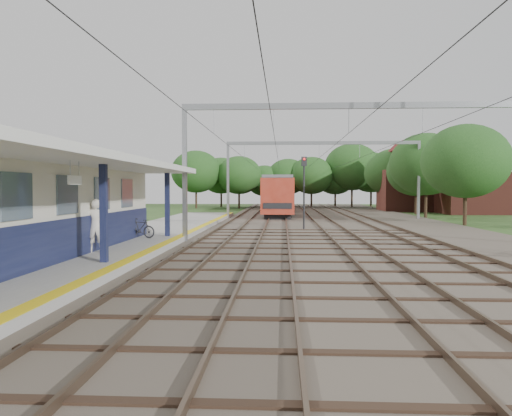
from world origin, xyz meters
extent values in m
plane|color=#2D4C1E|center=(0.00, 0.00, 0.00)|extent=(160.00, 160.00, 0.00)
cube|color=#473D33|center=(4.00, 30.00, 0.05)|extent=(18.00, 90.00, 0.10)
cube|color=gray|center=(-7.50, 14.00, 0.17)|extent=(5.00, 52.00, 0.35)
cube|color=yellow|center=(-5.25, 14.00, 0.35)|extent=(0.45, 52.00, 0.01)
cube|color=beige|center=(-8.90, 7.00, 2.05)|extent=(3.20, 18.00, 3.40)
cube|color=#12183A|center=(-7.28, 7.00, 1.05)|extent=(0.06, 18.00, 1.40)
cube|color=slate|center=(-7.27, 7.00, 2.55)|extent=(0.05, 16.00, 1.30)
cube|color=#12183A|center=(-5.90, 6.00, 1.95)|extent=(0.22, 0.22, 3.20)
cube|color=#12183A|center=(-5.90, 15.00, 1.95)|extent=(0.22, 0.22, 3.20)
cube|color=silver|center=(-7.80, 6.00, 3.67)|extent=(6.40, 20.00, 0.24)
cube|color=white|center=(-6.00, 4.00, 3.00)|extent=(0.06, 0.85, 0.26)
cube|color=brown|center=(-4.22, 30.00, 0.17)|extent=(0.07, 88.00, 0.15)
cube|color=brown|center=(-2.78, 30.00, 0.17)|extent=(0.07, 88.00, 0.15)
cube|color=brown|center=(-1.22, 30.00, 0.17)|extent=(0.07, 88.00, 0.15)
cube|color=brown|center=(0.22, 30.00, 0.17)|extent=(0.07, 88.00, 0.15)
cube|color=brown|center=(2.48, 30.00, 0.17)|extent=(0.07, 88.00, 0.15)
cube|color=brown|center=(3.92, 30.00, 0.17)|extent=(0.07, 88.00, 0.15)
cube|color=brown|center=(6.08, 30.00, 0.17)|extent=(0.07, 88.00, 0.15)
cube|color=brown|center=(7.52, 30.00, 0.17)|extent=(0.07, 88.00, 0.15)
cube|color=gray|center=(-5.00, 15.00, 3.50)|extent=(0.22, 0.22, 7.00)
cube|color=gray|center=(3.50, 15.00, 6.85)|extent=(17.00, 0.20, 0.30)
cube|color=gray|center=(-5.00, 35.00, 3.50)|extent=(0.22, 0.22, 7.00)
cube|color=gray|center=(12.00, 35.00, 3.50)|extent=(0.22, 0.22, 7.00)
cube|color=gray|center=(3.50, 35.00, 6.85)|extent=(17.00, 0.20, 0.30)
cylinder|color=black|center=(-3.50, 30.00, 5.50)|extent=(0.02, 88.00, 0.02)
cylinder|color=black|center=(-0.50, 30.00, 5.50)|extent=(0.02, 88.00, 0.02)
cylinder|color=black|center=(3.20, 30.00, 5.50)|extent=(0.02, 88.00, 0.02)
cylinder|color=black|center=(6.80, 30.00, 5.50)|extent=(0.02, 88.00, 0.02)
cylinder|color=#382619|center=(-10.00, 61.00, 1.44)|extent=(0.28, 0.28, 2.88)
ellipsoid|color=#194117|center=(-10.00, 61.00, 4.96)|extent=(6.72, 6.72, 5.76)
cylinder|color=#382619|center=(-4.00, 63.00, 1.26)|extent=(0.28, 0.28, 2.52)
ellipsoid|color=#194117|center=(-4.00, 63.00, 4.34)|extent=(5.88, 5.88, 5.04)
cylinder|color=#382619|center=(2.00, 60.00, 1.62)|extent=(0.28, 0.28, 3.24)
ellipsoid|color=#194117|center=(2.00, 60.00, 5.58)|extent=(7.56, 7.56, 6.48)
cylinder|color=#382619|center=(8.00, 62.00, 1.35)|extent=(0.28, 0.28, 2.70)
ellipsoid|color=#194117|center=(8.00, 62.00, 4.65)|extent=(6.30, 6.30, 5.40)
cylinder|color=#382619|center=(14.50, 38.00, 1.26)|extent=(0.28, 0.28, 2.52)
ellipsoid|color=#194117|center=(14.50, 38.00, 4.34)|extent=(5.88, 5.88, 5.04)
cylinder|color=#382619|center=(15.00, 54.00, 1.44)|extent=(0.28, 0.28, 2.88)
ellipsoid|color=#194117|center=(15.00, 54.00, 4.96)|extent=(6.72, 6.72, 5.76)
cube|color=brown|center=(21.00, 46.00, 2.25)|extent=(7.00, 6.00, 4.50)
cube|color=maroon|center=(21.00, 46.00, 5.40)|extent=(4.99, 6.12, 4.99)
cube|color=brown|center=(16.00, 52.00, 2.50)|extent=(8.00, 6.00, 5.00)
cube|color=maroon|center=(16.00, 52.00, 5.90)|extent=(5.52, 6.12, 5.52)
imported|color=beige|center=(-7.12, 8.43, 1.36)|extent=(0.85, 0.68, 2.02)
imported|color=black|center=(-7.00, 13.96, 0.83)|extent=(1.64, 0.87, 0.95)
cube|color=black|center=(-0.50, 41.22, 0.32)|extent=(2.32, 16.53, 0.44)
cube|color=#A12918|center=(-0.50, 41.22, 2.12)|extent=(2.90, 17.97, 3.14)
cube|color=black|center=(-0.50, 41.22, 2.45)|extent=(2.94, 16.53, 0.90)
cube|color=slate|center=(-0.50, 41.22, 3.81)|extent=(2.66, 17.97, 0.28)
cube|color=black|center=(-0.50, 59.79, 0.32)|extent=(2.32, 16.53, 0.44)
cube|color=#A12918|center=(-0.50, 59.79, 2.12)|extent=(2.90, 17.97, 3.14)
cube|color=black|center=(-0.50, 59.79, 2.45)|extent=(2.94, 16.53, 0.90)
cube|color=slate|center=(-0.50, 59.79, 3.81)|extent=(2.66, 17.97, 0.28)
cylinder|color=black|center=(1.35, 23.02, 2.22)|extent=(0.14, 0.14, 4.45)
cube|color=black|center=(1.35, 23.02, 4.55)|extent=(0.36, 0.26, 0.61)
sphere|color=red|center=(1.35, 22.92, 4.70)|extent=(0.16, 0.16, 0.16)
camera|label=1|loc=(-0.06, -9.97, 2.75)|focal=35.00mm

